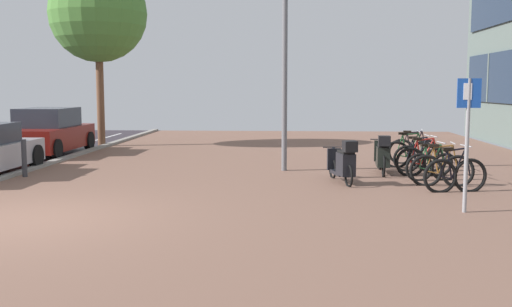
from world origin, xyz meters
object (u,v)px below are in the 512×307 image
object	(u,v)px
bicycle_rack_06	(414,151)
lamp_post	(285,41)
bicycle_rack_04	(419,158)
bollard_far	(24,158)
bicycle_rack_02	(432,167)
scooter_mid	(383,156)
bicycle_rack_01	(442,170)
bicycle_rack_03	(424,161)
bicycle_rack_00	(455,175)
parked_car_far	(48,133)
street_tree	(98,14)
bicycle_rack_05	(409,154)
scooter_near	(344,163)
parking_sign	(467,130)

from	to	relation	value
bicycle_rack_06	lamp_post	xyz separation A→B (m)	(-3.63, -1.57, 2.96)
bicycle_rack_04	bollard_far	size ratio (longest dim) A/B	1.46
bicycle_rack_04	lamp_post	world-z (taller)	lamp_post
bicycle_rack_02	scooter_mid	world-z (taller)	scooter_mid
bicycle_rack_01	bicycle_rack_03	xyz separation A→B (m)	(-0.05, 1.51, 0.01)
scooter_mid	bollard_far	size ratio (longest dim) A/B	2.05
bicycle_rack_01	bollard_far	world-z (taller)	bicycle_rack_01
bicycle_rack_00	parked_car_far	xyz separation A→B (m)	(-11.30, 6.38, 0.33)
bicycle_rack_02	street_tree	distance (m)	13.52
bicycle_rack_00	bicycle_rack_06	world-z (taller)	bicycle_rack_06
bicycle_rack_02	bicycle_rack_03	bearing A→B (deg)	91.48
scooter_mid	street_tree	xyz separation A→B (m)	(-9.29, 6.60, 4.33)
bicycle_rack_06	bollard_far	world-z (taller)	bicycle_rack_06
bicycle_rack_02	bicycle_rack_04	size ratio (longest dim) A/B	0.97
street_tree	bicycle_rack_05	bearing A→B (deg)	-27.41
bicycle_rack_05	lamp_post	bearing A→B (deg)	-166.41
bicycle_rack_01	street_tree	size ratio (longest dim) A/B	0.21
parked_car_far	bicycle_rack_01	bearing A→B (deg)	-26.64
bollard_far	parked_car_far	bearing A→B (deg)	106.65
scooter_near	street_tree	world-z (taller)	street_tree
bicycle_rack_06	bicycle_rack_02	bearing A→B (deg)	-93.37
bicycle_rack_03	scooter_near	distance (m)	2.46
bicycle_rack_00	bicycle_rack_04	xyz separation A→B (m)	(-0.11, 3.02, -0.01)
bicycle_rack_03	parking_sign	bearing A→B (deg)	-93.14
bicycle_rack_04	scooter_mid	distance (m)	1.16
parking_sign	lamp_post	size ratio (longest dim) A/B	0.39
scooter_mid	bicycle_rack_03	bearing A→B (deg)	-11.46
bicycle_rack_03	bicycle_rack_02	bearing A→B (deg)	-88.52
bicycle_rack_04	bicycle_rack_05	size ratio (longest dim) A/B	0.91
bicycle_rack_00	bicycle_rack_04	world-z (taller)	bicycle_rack_00
parked_car_far	lamp_post	xyz separation A→B (m)	(7.73, -3.42, 2.63)
scooter_near	bicycle_rack_03	bearing A→B (deg)	32.38
street_tree	bicycle_rack_01	bearing A→B (deg)	-38.85
lamp_post	bicycle_rack_03	bearing A→B (deg)	-11.46
bicycle_rack_00	bicycle_rack_05	bearing A→B (deg)	93.07
bicycle_rack_04	bicycle_rack_01	bearing A→B (deg)	-89.36
bicycle_rack_00	bicycle_rack_03	world-z (taller)	bicycle_rack_03
bicycle_rack_05	scooter_mid	size ratio (longest dim) A/B	0.78
bicycle_rack_02	bollard_far	size ratio (longest dim) A/B	1.41
bicycle_rack_01	scooter_mid	bearing A→B (deg)	121.17
bollard_far	bicycle_rack_01	bearing A→B (deg)	-4.39
street_tree	bicycle_rack_03	bearing A→B (deg)	-33.53
bicycle_rack_05	scooter_near	bearing A→B (deg)	-125.42
bicycle_rack_01	scooter_mid	distance (m)	2.00
bicycle_rack_02	parked_car_far	world-z (taller)	parked_car_far
parking_sign	bicycle_rack_01	bearing A→B (deg)	84.07
parked_car_far	street_tree	distance (m)	4.99
parking_sign	lamp_post	bearing A→B (deg)	122.65
bicycle_rack_03	lamp_post	world-z (taller)	lamp_post
lamp_post	street_tree	bearing A→B (deg)	138.21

